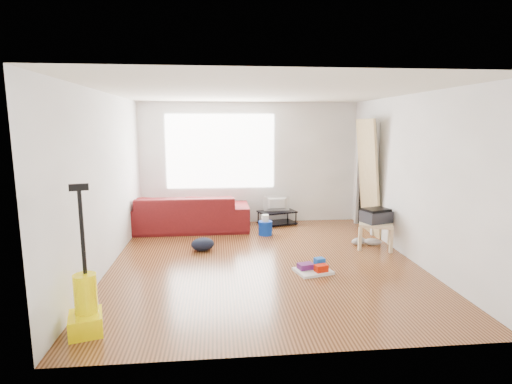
{
  "coord_description": "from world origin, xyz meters",
  "views": [
    {
      "loc": [
        -0.68,
        -5.75,
        2.05
      ],
      "look_at": [
        -0.05,
        0.6,
        0.96
      ],
      "focal_mm": 28.0,
      "sensor_mm": 36.0,
      "label": 1
    }
  ],
  "objects": [
    {
      "name": "bucket",
      "position": [
        0.21,
        1.45,
        0.0
      ],
      "size": [
        0.33,
        0.33,
        0.26
      ],
      "primitive_type": "cylinder",
      "rotation": [
        0.0,
        0.0,
        -0.36
      ],
      "color": "#082FA6",
      "rests_on": "ground"
    },
    {
      "name": "side_table",
      "position": [
        1.95,
        0.5,
        0.37
      ],
      "size": [
        0.69,
        0.69,
        0.44
      ],
      "rotation": [
        0.0,
        0.0,
        -0.37
      ],
      "color": "beige",
      "rests_on": "ground"
    },
    {
      "name": "cleaning_tray",
      "position": [
        0.65,
        -0.52,
        0.05
      ],
      "size": [
        0.56,
        0.49,
        0.17
      ],
      "rotation": [
        0.0,
        0.0,
        0.27
      ],
      "color": "white",
      "rests_on": "ground"
    },
    {
      "name": "sneakers",
      "position": [
        1.85,
        0.65,
        0.06
      ],
      "size": [
        0.54,
        0.28,
        0.12
      ],
      "rotation": [
        0.0,
        0.0,
        -0.08
      ],
      "color": "silver",
      "rests_on": "ground"
    },
    {
      "name": "vacuum",
      "position": [
        -2.0,
        -1.89,
        0.28
      ],
      "size": [
        0.4,
        0.43,
        1.49
      ],
      "rotation": [
        0.0,
        0.0,
        0.28
      ],
      "color": "#FFE600",
      "rests_on": "ground"
    },
    {
      "name": "door_panel",
      "position": [
        2.13,
        1.38,
        0.0
      ],
      "size": [
        0.27,
        0.86,
        2.15
      ],
      "primitive_type": "cube",
      "rotation": [
        0.0,
        -0.1,
        0.0
      ],
      "color": "#A68854",
      "rests_on": "ground"
    },
    {
      "name": "tv_stand",
      "position": [
        0.54,
        2.22,
        0.15
      ],
      "size": [
        0.84,
        0.63,
        0.28
      ],
      "rotation": [
        0.0,
        0.0,
        0.3
      ],
      "color": "black",
      "rests_on": "ground"
    },
    {
      "name": "sofa",
      "position": [
        -1.28,
        1.95,
        0.0
      ],
      "size": [
        2.41,
        0.94,
        0.7
      ],
      "primitive_type": "imported",
      "rotation": [
        0.0,
        0.0,
        3.14
      ],
      "color": "#501012",
      "rests_on": "ground"
    },
    {
      "name": "toilet_paper",
      "position": [
        0.21,
        1.46,
        0.19
      ],
      "size": [
        0.13,
        0.13,
        0.12
      ],
      "primitive_type": "cylinder",
      "color": "silver",
      "rests_on": "bucket"
    },
    {
      "name": "tv",
      "position": [
        0.54,
        2.22,
        0.43
      ],
      "size": [
        0.53,
        0.07,
        0.31
      ],
      "primitive_type": "imported",
      "rotation": [
        0.0,
        0.0,
        3.14
      ],
      "color": "black",
      "rests_on": "tv_stand"
    },
    {
      "name": "room",
      "position": [
        0.07,
        0.15,
        1.25
      ],
      "size": [
        4.51,
        5.01,
        2.51
      ],
      "color": "#422311",
      "rests_on": "ground"
    },
    {
      "name": "printer",
      "position": [
        1.95,
        0.5,
        0.55
      ],
      "size": [
        0.53,
        0.46,
        0.23
      ],
      "rotation": [
        0.0,
        0.0,
        0.31
      ],
      "color": "black",
      "rests_on": "side_table"
    },
    {
      "name": "backpack",
      "position": [
        -0.93,
        0.62,
        0.0
      ],
      "size": [
        0.47,
        0.42,
        0.21
      ],
      "primitive_type": "ellipsoid",
      "rotation": [
        0.0,
        0.0,
        0.35
      ],
      "color": "black",
      "rests_on": "ground"
    }
  ]
}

